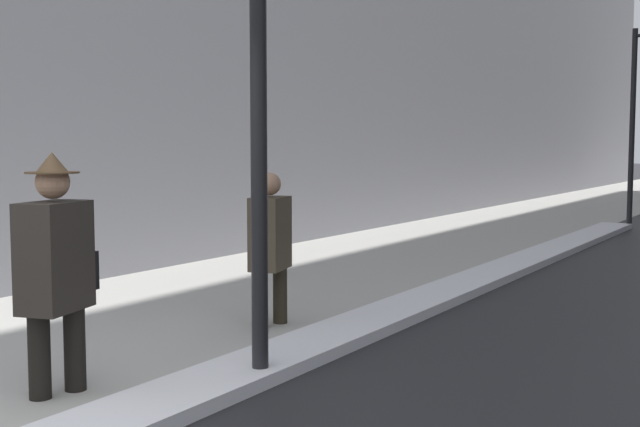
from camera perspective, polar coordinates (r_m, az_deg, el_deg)
name	(u,v)px	position (r m, az deg, el deg)	size (l,w,h in m)	color
sidewalk_slab	(517,222)	(18.59, 13.82, -0.56)	(4.00, 80.00, 0.01)	#B2AFA8
snow_bank_curb	(476,281)	(10.09, 11.02, -4.71)	(0.61, 16.30, 0.10)	white
lamp_post	(258,11)	(5.80, -4.43, 14.19)	(0.28, 0.28, 4.37)	black
pedestrian_in_fedora	(56,264)	(5.72, -18.26, -3.46)	(0.43, 0.75, 1.67)	black
pedestrian_in_glasses	(270,242)	(7.56, -3.57, -2.00)	(0.39, 0.53, 1.46)	#2A241B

